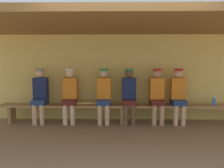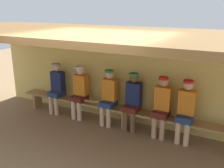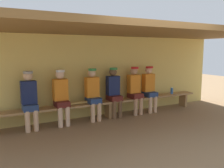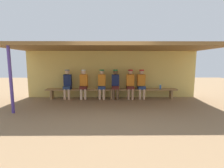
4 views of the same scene
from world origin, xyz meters
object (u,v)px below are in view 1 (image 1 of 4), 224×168
player_leftmost (104,93)px  baseball_bat (87,103)px  player_in_red (40,93)px  water_bottle_blue (214,101)px  bench (122,108)px  player_in_white (70,93)px  player_in_blue (129,93)px  player_middle (157,93)px  player_shirtless_tan (178,93)px

player_leftmost → baseball_bat: (-0.43, -0.00, -0.25)m
player_in_red → water_bottle_blue: bearing=-0.2°
player_leftmost → bench: bearing=-0.5°
player_in_white → player_in_blue: bearing=0.0°
player_in_white → player_middle: 2.14m
bench → player_middle: (0.86, 0.00, 0.36)m
bench → player_in_blue: bearing=1.2°
player_in_blue → player_leftmost: bearing=180.0°
water_bottle_blue → baseball_bat: (-3.11, 0.01, -0.06)m
player_in_blue → player_shirtless_tan: (1.20, 0.00, 0.00)m
water_bottle_blue → player_shirtless_tan: bearing=179.2°
player_in_red → player_leftmost: same height
water_bottle_blue → player_in_white: bearing=179.8°
player_middle → player_in_blue: bearing=180.0°
player_middle → baseball_bat: bearing=-179.9°
player_leftmost → player_shirtless_tan: bearing=0.0°
player_shirtless_tan → water_bottle_blue: bearing=-0.8°
player_leftmost → water_bottle_blue: 2.69m
player_in_white → baseball_bat: (0.41, -0.00, -0.25)m
baseball_bat → player_shirtless_tan: bearing=-5.8°
player_in_red → water_bottle_blue: (4.26, -0.01, -0.19)m
water_bottle_blue → bench: bearing=179.8°
baseball_bat → player_in_blue: bearing=-5.7°
player_in_blue → player_shirtless_tan: bearing=0.0°
bench → water_bottle_blue: bearing=-0.2°
player_middle → bench: bearing=-179.8°
player_middle → player_in_white: bearing=180.0°
player_in_white → player_leftmost: same height
bench → player_leftmost: 0.57m
player_shirtless_tan → player_leftmost: size_ratio=1.00×
player_in_blue → player_middle: 0.68m
player_in_white → player_shirtless_tan: size_ratio=1.00×
player_in_white → water_bottle_blue: bearing=-0.2°
bench → player_middle: player_middle is taller
player_in_blue → player_middle: bearing=0.0°
player_middle → water_bottle_blue: bearing=-0.5°
player_in_blue → player_in_white: bearing=180.0°
player_in_red → player_leftmost: bearing=0.0°
bench → player_leftmost: bearing=179.5°
player_in_white → player_in_red: same height
player_middle → baseball_bat: size_ratio=1.62×
player_in_white → player_in_red: size_ratio=1.00×
player_shirtless_tan → water_bottle_blue: size_ratio=6.55×
player_in_red → player_shirtless_tan: bearing=0.0°
player_in_red → player_middle: (2.87, 0.00, 0.00)m
player_in_blue → player_in_red: (-2.19, 0.00, 0.00)m
bench → player_in_blue: (0.18, 0.00, 0.36)m
player_middle → player_shirtless_tan: bearing=0.0°
player_shirtless_tan → player_middle: (-0.51, 0.00, 0.00)m
bench → player_leftmost: (-0.44, 0.00, 0.36)m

